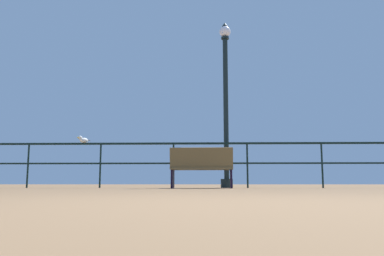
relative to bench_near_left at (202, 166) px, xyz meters
name	(u,v)px	position (x,y,z in m)	size (l,w,h in m)	color
ground_plane	(232,204)	(0.21, -6.55, -0.49)	(60.00, 60.00, 0.00)	olive
pier_railing	(210,155)	(0.21, 0.74, 0.32)	(20.01, 0.05, 1.11)	black
bench_near_left	(202,166)	(0.00, 0.00, 0.00)	(1.43, 0.71, 0.91)	brown
lamppost_center	(226,99)	(0.63, 1.01, 1.77)	(0.30, 0.30, 4.34)	black
seagull_on_rail	(83,140)	(-2.96, 0.73, 0.70)	(0.29, 0.30, 0.17)	silver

